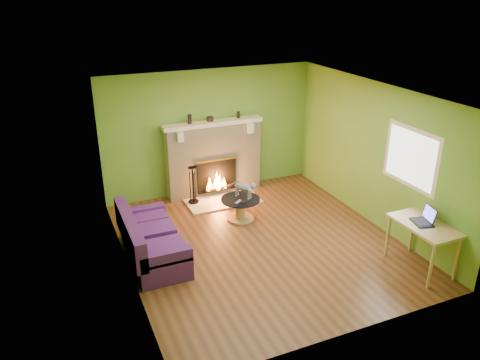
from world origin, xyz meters
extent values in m
plane|color=#532E17|center=(0.00, 0.00, 0.00)|extent=(5.00, 5.00, 0.00)
plane|color=white|center=(0.00, 0.00, 2.60)|extent=(5.00, 5.00, 0.00)
plane|color=#57922F|center=(0.00, 2.50, 1.30)|extent=(5.00, 0.00, 5.00)
plane|color=#57922F|center=(0.00, -2.50, 1.30)|extent=(5.00, 0.00, 5.00)
plane|color=#57922F|center=(-2.25, 0.00, 1.30)|extent=(0.00, 5.00, 5.00)
plane|color=#57922F|center=(2.25, 0.00, 1.30)|extent=(0.00, 5.00, 5.00)
plane|color=silver|center=(2.24, -0.90, 1.55)|extent=(0.00, 1.20, 1.20)
plane|color=white|center=(2.23, -0.90, 1.55)|extent=(0.00, 1.06, 1.06)
cube|color=beige|center=(0.00, 2.33, 0.75)|extent=(2.00, 0.35, 1.50)
cube|color=black|center=(0.00, 2.13, 0.44)|extent=(0.85, 0.03, 0.68)
cube|color=gold|center=(0.00, 2.13, 0.80)|extent=(0.91, 0.02, 0.04)
cylinder|color=black|center=(0.00, 2.10, 0.16)|extent=(0.55, 0.07, 0.07)
cube|color=silver|center=(0.00, 2.30, 1.54)|extent=(2.10, 0.28, 0.08)
cube|color=silver|center=(-0.75, 2.11, 1.40)|extent=(0.12, 0.10, 0.20)
cube|color=silver|center=(0.75, 2.11, 1.40)|extent=(0.12, 0.10, 0.20)
cube|color=beige|center=(0.00, 1.80, 0.01)|extent=(1.50, 0.75, 0.03)
cube|color=silver|center=(0.00, 2.30, 1.54)|extent=(2.10, 0.28, 0.08)
cube|color=#4C1A64|center=(-1.80, 0.27, 0.20)|extent=(0.79, 1.76, 0.40)
cube|color=#4C1A64|center=(-2.16, 0.27, 0.54)|extent=(0.18, 1.76, 0.50)
cube|color=#4C1A64|center=(-1.80, -0.52, 0.45)|extent=(0.79, 0.18, 0.20)
cube|color=#4C1A64|center=(-1.80, 1.06, 0.45)|extent=(0.79, 0.18, 0.20)
cube|color=#4C1A64|center=(-1.75, -0.22, 0.45)|extent=(0.63, 0.47, 0.11)
cube|color=#4C1A64|center=(-1.75, 0.36, 0.45)|extent=(0.63, 0.47, 0.11)
cube|color=#4C1A64|center=(-1.75, 0.86, 0.45)|extent=(0.63, 0.47, 0.11)
cylinder|color=tan|center=(0.03, 0.96, 0.01)|extent=(0.52, 0.52, 0.03)
cylinder|color=tan|center=(0.03, 0.96, 0.21)|extent=(0.19, 0.19, 0.36)
cylinder|color=black|center=(0.03, 0.96, 0.41)|extent=(0.74, 0.74, 0.02)
cube|color=tan|center=(1.95, -1.68, 0.76)|extent=(0.61, 1.05, 0.04)
cylinder|color=tan|center=(1.70, -2.16, 0.37)|extent=(0.05, 0.05, 0.74)
cylinder|color=tan|center=(2.20, -2.16, 0.37)|extent=(0.05, 0.05, 0.74)
cylinder|color=tan|center=(1.70, -1.21, 0.37)|extent=(0.05, 0.05, 0.74)
cylinder|color=tan|center=(2.20, -1.21, 0.37)|extent=(0.05, 0.05, 0.74)
cube|color=gray|center=(-0.07, 0.84, 0.43)|extent=(0.16, 0.14, 0.02)
cube|color=black|center=(0.05, 0.78, 0.43)|extent=(0.17, 0.07, 0.02)
cylinder|color=black|center=(-0.48, 2.33, 1.67)|extent=(0.08, 0.08, 0.18)
cylinder|color=black|center=(0.57, 2.33, 1.65)|extent=(0.07, 0.07, 0.14)
cube|color=black|center=(-0.05, 2.33, 1.63)|extent=(0.12, 0.08, 0.10)
camera|label=1|loc=(-3.12, -6.34, 4.15)|focal=35.00mm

